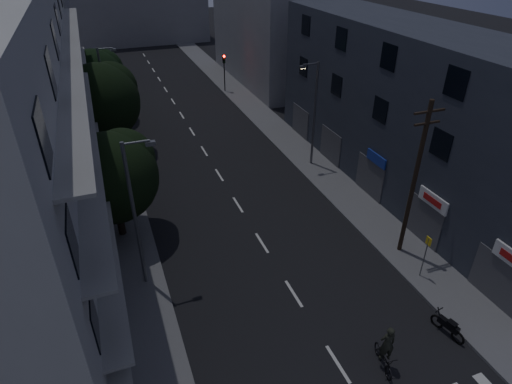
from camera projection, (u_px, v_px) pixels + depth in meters
ground at (203, 149)px, 36.79m from camera, size 160.00×160.00×0.00m
sidewalk_left at (112, 162)px, 34.49m from camera, size 3.00×90.00×0.15m
sidewalk_right at (283, 136)px, 39.02m from camera, size 3.00×90.00×0.15m
lane_markings at (187, 123)px, 41.79m from camera, size 0.15×60.50×0.01m
building_left at (19, 118)px, 23.95m from camera, size 7.00×36.00×14.00m
building_right at (412, 113)px, 28.76m from camera, size 6.19×28.00×11.00m
building_far_left at (41, 16)px, 47.44m from camera, size 6.00×20.00×16.00m
building_far_right at (261, 26)px, 50.66m from camera, size 6.00×20.00×13.00m
building_far_end at (132, 11)px, 70.23m from camera, size 24.00×8.00×10.00m
tree_near at (112, 174)px, 24.13m from camera, size 5.29×5.29×6.53m
tree_mid at (101, 99)px, 33.40m from camera, size 6.04×6.04×7.44m
tree_far at (95, 77)px, 39.78m from camera, size 5.52×5.52×6.83m
traffic_signal_far_right at (224, 65)px, 48.37m from camera, size 0.28×0.37×4.10m
traffic_signal_far_left at (104, 72)px, 45.98m from camera, size 0.28×0.37×4.10m
street_lamp_left_near at (136, 210)px, 20.33m from camera, size 1.51×0.25×8.00m
street_lamp_right at (314, 110)px, 31.86m from camera, size 1.51×0.25×8.00m
street_lamp_left_far at (107, 92)px, 35.59m from camera, size 1.51×0.25×8.00m
utility_pole at (415, 178)px, 22.41m from camera, size 1.80×0.24×9.00m
bus_stop_sign at (426, 250)px, 22.05m from camera, size 0.06×0.35×2.52m
motorcycle at (448, 327)px, 19.55m from camera, size 0.62×1.78×1.15m
cyclist at (385, 353)px, 17.92m from camera, size 1.04×1.92×2.31m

